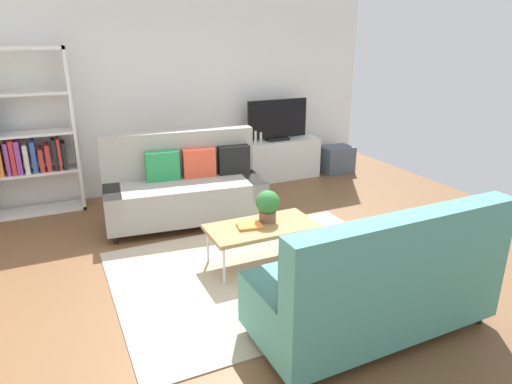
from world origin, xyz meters
The scene contains 15 objects.
ground_plane centered at (0.00, 0.00, 0.00)m, with size 7.68×7.68×0.00m, color brown.
wall_far centered at (0.00, 2.80, 1.45)m, with size 6.40×0.12×2.90m, color white.
area_rug centered at (0.09, -0.24, 0.01)m, with size 2.90×2.20×0.01m, color tan.
couch_beige centered at (-0.24, 1.38, 0.45)m, with size 1.98×1.04×1.10m.
couch_green centered at (0.43, -1.46, 0.44)m, with size 1.91×0.86×1.10m.
coffee_table centered at (0.14, -0.04, 0.39)m, with size 1.10×0.56×0.42m.
tv_console centered at (1.59, 2.46, 0.32)m, with size 1.40×0.44×0.64m, color silver.
tv centered at (1.59, 2.44, 0.95)m, with size 1.00×0.20×0.64m.
bookshelf centered at (-1.95, 2.48, 0.97)m, with size 1.10×0.36×2.10m.
storage_trunk centered at (2.69, 2.36, 0.22)m, with size 0.52×0.40×0.44m, color #4C5666.
potted_plant centered at (0.24, 0.04, 0.60)m, with size 0.24×0.24×0.33m.
table_book_0 centered at (0.01, -0.02, 0.43)m, with size 0.24×0.18×0.03m, color orange.
vase_0 centered at (1.01, 2.51, 0.71)m, with size 0.13×0.13×0.15m, color silver.
bottle_0 centered at (1.21, 2.42, 0.74)m, with size 0.04×0.04×0.19m, color silver.
bottle_1 centered at (1.30, 2.42, 0.72)m, with size 0.04×0.04×0.16m, color silver.
Camera 1 is at (-1.67, -3.80, 2.25)m, focal length 31.77 mm.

